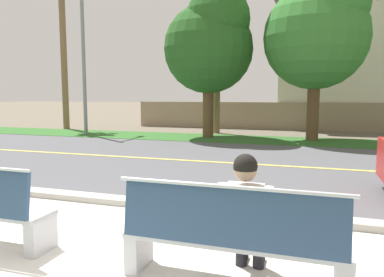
# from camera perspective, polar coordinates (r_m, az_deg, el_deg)

# --- Properties ---
(ground_plane) EXTENTS (140.00, 140.00, 0.00)m
(ground_plane) POSITION_cam_1_polar(r_m,az_deg,el_deg) (11.26, 6.30, -2.40)
(ground_plane) COLOR #665B4C
(sidewalk_pavement) EXTENTS (44.00, 3.60, 0.01)m
(sidewalk_pavement) POSITION_cam_1_polar(r_m,az_deg,el_deg) (4.37, -15.69, -17.54)
(sidewalk_pavement) COLOR beige
(sidewalk_pavement) RESTS_ON ground_plane
(curb_edge) EXTENTS (44.00, 0.30, 0.11)m
(curb_edge) POSITION_cam_1_polar(r_m,az_deg,el_deg) (5.96, -5.09, -10.14)
(curb_edge) COLOR #ADA89E
(curb_edge) RESTS_ON ground_plane
(street_asphalt) EXTENTS (52.00, 8.00, 0.01)m
(street_asphalt) POSITION_cam_1_polar(r_m,az_deg,el_deg) (9.82, 4.50, -3.71)
(street_asphalt) COLOR #515156
(street_asphalt) RESTS_ON ground_plane
(road_centre_line) EXTENTS (48.00, 0.14, 0.01)m
(road_centre_line) POSITION_cam_1_polar(r_m,az_deg,el_deg) (9.82, 4.50, -3.68)
(road_centre_line) COLOR #E0CC4C
(road_centre_line) RESTS_ON ground_plane
(far_verge_grass) EXTENTS (48.00, 2.80, 0.02)m
(far_verge_grass) POSITION_cam_1_polar(r_m,az_deg,el_deg) (14.96, 9.28, -0.15)
(far_verge_grass) COLOR #2D6026
(far_verge_grass) RESTS_ON ground_plane
(bench_right) EXTENTS (2.09, 0.48, 1.01)m
(bench_right) POSITION_cam_1_polar(r_m,az_deg,el_deg) (3.55, 6.06, -15.09)
(bench_right) COLOR silver
(bench_right) RESTS_ON ground_plane
(seated_person_white) EXTENTS (0.52, 0.68, 1.25)m
(seated_person_white) POSITION_cam_1_polar(r_m,az_deg,el_deg) (3.62, 8.34, -11.16)
(seated_person_white) COLOR black
(seated_person_white) RESTS_ON ground_plane
(streetlamp) EXTENTS (0.24, 2.10, 6.90)m
(streetlamp) POSITION_cam_1_polar(r_m,az_deg,el_deg) (17.56, -16.00, 13.60)
(streetlamp) COLOR gray
(streetlamp) RESTS_ON ground_plane
(shade_tree_far_left) EXTENTS (3.66, 3.66, 6.04)m
(shade_tree_far_left) POSITION_cam_1_polar(r_m,az_deg,el_deg) (15.57, 2.90, 14.65)
(shade_tree_far_left) COLOR brown
(shade_tree_far_left) RESTS_ON ground_plane
(shade_tree_left) EXTENTS (3.96, 3.96, 6.53)m
(shade_tree_left) POSITION_cam_1_polar(r_m,az_deg,el_deg) (15.32, 19.01, 15.62)
(shade_tree_left) COLOR brown
(shade_tree_left) RESTS_ON ground_plane
(palm_tree_tall) EXTENTS (2.09, 1.98, 8.19)m
(palm_tree_tall) POSITION_cam_1_polar(r_m,az_deg,el_deg) (21.12, -19.42, 19.49)
(palm_tree_tall) COLOR brown
(palm_tree_tall) RESTS_ON ground_plane
(garden_wall) EXTENTS (13.00, 0.36, 1.40)m
(garden_wall) POSITION_cam_1_polar(r_m,az_deg,el_deg) (19.58, 9.76, 3.49)
(garden_wall) COLOR gray
(garden_wall) RESTS_ON ground_plane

